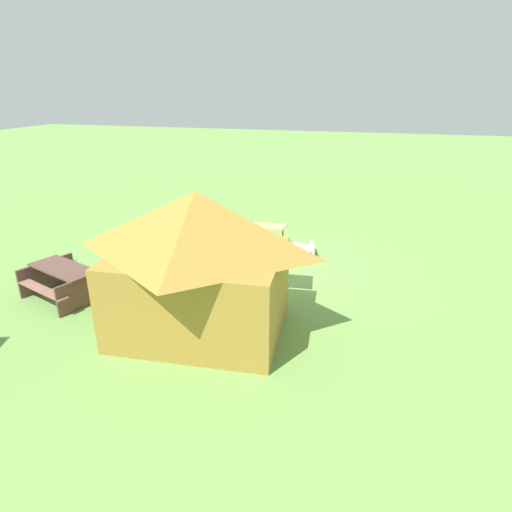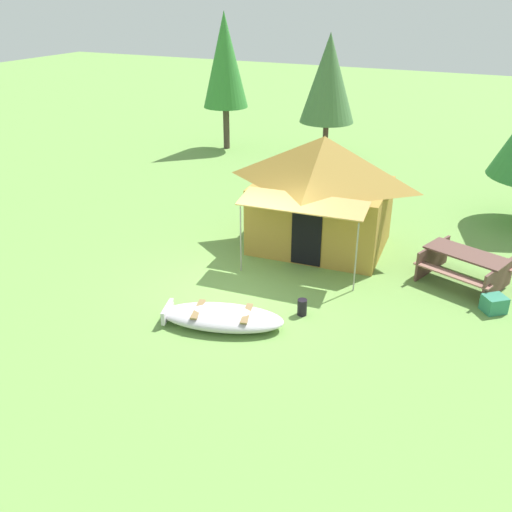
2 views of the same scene
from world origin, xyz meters
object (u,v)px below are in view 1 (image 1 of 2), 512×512
fuel_can (220,258)px  canvas_cabin_tent (199,262)px  beached_rowboat (274,249)px  picnic_table (65,278)px  cooler_box (69,269)px

fuel_can → canvas_cabin_tent: bearing=103.8°
beached_rowboat → canvas_cabin_tent: size_ratio=0.72×
picnic_table → cooler_box: (0.78, -1.09, -0.30)m
beached_rowboat → canvas_cabin_tent: bearing=84.0°
canvas_cabin_tent → picnic_table: 3.97m
beached_rowboat → picnic_table: 5.92m
beached_rowboat → cooler_box: size_ratio=5.95×
beached_rowboat → fuel_can: (1.36, 1.10, -0.01)m
cooler_box → picnic_table: bearing=125.5°
fuel_can → beached_rowboat: bearing=-141.0°
cooler_box → fuel_can: size_ratio=1.27×
canvas_cabin_tent → cooler_box: canvas_cabin_tent is taller
beached_rowboat → canvas_cabin_tent: 4.85m
canvas_cabin_tent → fuel_can: 3.89m
canvas_cabin_tent → fuel_can: canvas_cabin_tent is taller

